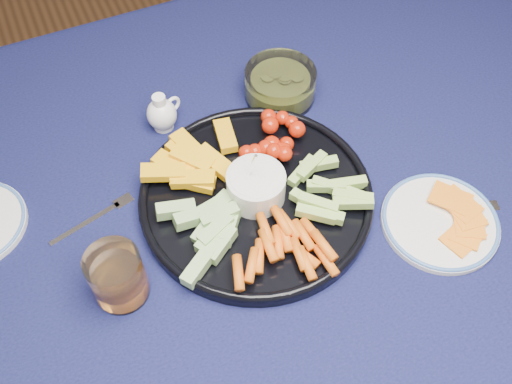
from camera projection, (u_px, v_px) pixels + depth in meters
name	position (u px, v px, depth m)	size (l,w,h in m)	color
dining_table	(297.00, 191.00, 1.08)	(1.67, 1.07, 0.75)	#512E1B
crudite_platter	(255.00, 195.00, 0.94)	(0.39, 0.39, 0.13)	black
creamer_pitcher	(162.00, 114.00, 1.03)	(0.07, 0.05, 0.08)	white
pickle_bowl	(280.00, 86.00, 1.08)	(0.14, 0.14, 0.06)	silver
cheese_plate	(441.00, 221.00, 0.93)	(0.19, 0.19, 0.02)	silver
juice_tumbler	(118.00, 278.00, 0.83)	(0.08, 0.08, 0.10)	silver
fork_left	(99.00, 216.00, 0.94)	(0.15, 0.05, 0.00)	white
fork_right	(462.00, 210.00, 0.95)	(0.15, 0.06, 0.00)	white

